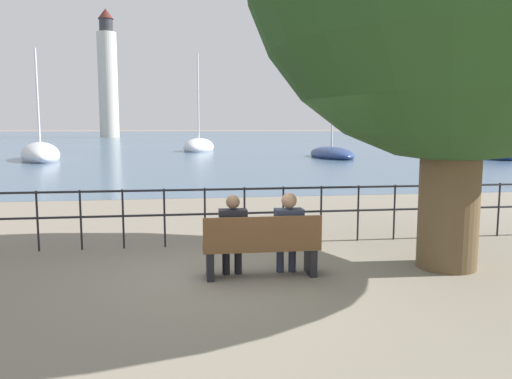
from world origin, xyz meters
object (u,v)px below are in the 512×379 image
park_bench (262,248)px  sailboat_5 (490,153)px  seated_person_right (288,229)px  seated_person_left (233,232)px  sailboat_2 (40,155)px  sailboat_0 (199,147)px  sailboat_1 (331,154)px  harbor_lighthouse (108,78)px

park_bench → sailboat_5: sailboat_5 is taller
seated_person_right → sailboat_5: bearing=52.2°
seated_person_left → sailboat_2: bearing=110.0°
park_bench → sailboat_2: bearing=110.7°
park_bench → sailboat_5: bearing=51.7°
sailboat_0 → sailboat_2: bearing=-117.6°
sailboat_0 → sailboat_1: (9.16, -11.08, -0.13)m
park_bench → harbor_lighthouse: 111.55m
seated_person_right → harbor_lighthouse: size_ratio=0.04×
park_bench → seated_person_left: seated_person_left is taller
sailboat_5 → harbor_lighthouse: 92.83m
sailboat_0 → sailboat_1: size_ratio=1.14×
seated_person_right → sailboat_0: bearing=90.3°
park_bench → seated_person_right: size_ratio=1.38×
seated_person_left → sailboat_1: size_ratio=0.15×
park_bench → sailboat_2: sailboat_2 is taller
sailboat_5 → harbor_lighthouse: bearing=126.0°
seated_person_right → sailboat_1: sailboat_1 is taller
seated_person_left → sailboat_5: size_ratio=0.11×
seated_person_left → harbor_lighthouse: size_ratio=0.04×
sailboat_1 → sailboat_2: sailboat_1 is taller
sailboat_5 → harbor_lighthouse: harbor_lighthouse is taller
seated_person_left → sailboat_1: sailboat_1 is taller
park_bench → seated_person_right: bearing=10.9°
sailboat_2 → sailboat_5: bearing=-20.4°
sailboat_2 → sailboat_5: size_ratio=0.81×
sailboat_1 → harbor_lighthouse: (-27.09, 81.50, 12.77)m
sailboat_5 → seated_person_left: bearing=-117.3°
seated_person_right → sailboat_2: 29.92m
sailboat_2 → sailboat_5: 30.86m
sailboat_2 → harbor_lighthouse: 82.78m
sailboat_0 → sailboat_2: sailboat_0 is taller
seated_person_right → sailboat_0: 38.92m
seated_person_right → sailboat_5: size_ratio=0.11×
seated_person_right → sailboat_1: (8.98, 27.84, -0.42)m
seated_person_left → seated_person_right: bearing=-0.1°
sailboat_5 → harbor_lighthouse: (-37.95, 83.76, 12.70)m
sailboat_1 → sailboat_0: bearing=130.2°
sailboat_0 → seated_person_left: bearing=-74.4°
park_bench → sailboat_1: bearing=71.4°
park_bench → seated_person_right: seated_person_right is taller
seated_person_left → sailboat_5: 32.86m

